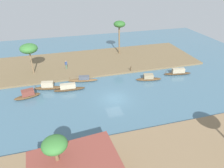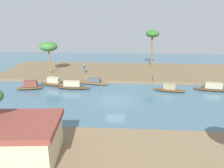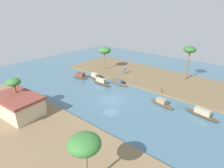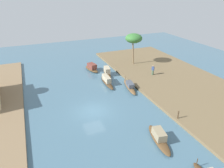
# 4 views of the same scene
# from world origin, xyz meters

# --- Properties ---
(river_water) EXTENTS (74.26, 74.26, 0.00)m
(river_water) POSITION_xyz_m (0.00, 0.00, 0.00)
(river_water) COLOR #476B7F
(river_water) RESTS_ON ground
(riverbank_left) EXTENTS (44.03, 14.44, 0.34)m
(riverbank_left) POSITION_xyz_m (0.00, -15.12, 0.17)
(riverbank_left) COLOR brown
(riverbank_left) RESTS_ON ground
(sampan_open_hull) EXTENTS (5.42, 1.78, 1.29)m
(sampan_open_hull) POSITION_xyz_m (-14.08, -4.93, 0.49)
(sampan_open_hull) COLOR #47331E
(sampan_open_hull) RESTS_ON river_water
(sampan_near_left_bank) EXTENTS (4.81, 1.98, 1.19)m
(sampan_near_left_bank) POSITION_xyz_m (-7.70, -4.31, 0.43)
(sampan_near_left_bank) COLOR brown
(sampan_near_left_bank) RESTS_ON river_water
(sampan_downstream_large) EXTENTS (5.23, 1.10, 1.30)m
(sampan_downstream_large) POSITION_xyz_m (6.64, -4.43, 0.50)
(sampan_downstream_large) COLOR #47331E
(sampan_downstream_large) RESTS_ON river_water
(sampan_foreground) EXTENTS (5.36, 1.83, 1.07)m
(sampan_foreground) POSITION_xyz_m (3.86, -7.01, 0.39)
(sampan_foreground) COLOR brown
(sampan_foreground) RESTS_ON river_water
(sampan_midstream) EXTENTS (4.09, 2.03, 1.35)m
(sampan_midstream) POSITION_xyz_m (13.06, -3.99, 0.52)
(sampan_midstream) COLOR brown
(sampan_midstream) RESTS_ON river_water
(sampan_with_tall_canopy) EXTENTS (5.09, 1.81, 1.42)m
(sampan_with_tall_canopy) POSITION_xyz_m (9.90, -5.77, 0.53)
(sampan_with_tall_canopy) COLOR brown
(sampan_with_tall_canopy) RESTS_ON river_water
(person_on_near_bank) EXTENTS (0.47, 0.46, 1.68)m
(person_on_near_bank) POSITION_xyz_m (6.40, -12.70, 1.09)
(person_on_near_bank) COLOR #4C664C
(person_on_near_bank) RESTS_ON riverbank_left
(mooring_post) EXTENTS (0.14, 0.14, 0.95)m
(mooring_post) POSITION_xyz_m (-5.66, -8.25, 0.82)
(mooring_post) COLOR #4C3823
(mooring_post) RESTS_ON riverbank_left
(palm_tree_left_near) EXTENTS (2.63, 2.63, 7.52)m
(palm_tree_left_near) POSITION_xyz_m (-6.39, -18.39, 6.90)
(palm_tree_left_near) COLOR brown
(palm_tree_left_near) RESTS_ON riverbank_left
(palm_tree_left_far) EXTENTS (3.15, 3.15, 5.83)m
(palm_tree_left_far) POSITION_xyz_m (12.63, -12.19, 5.25)
(palm_tree_left_far) COLOR #7F6647
(palm_tree_left_far) RESTS_ON riverbank_left
(palm_tree_right_tall) EXTENTS (2.14, 2.14, 5.34)m
(palm_tree_right_tall) POSITION_xyz_m (8.73, 12.54, 4.87)
(palm_tree_right_tall) COLOR brown
(palm_tree_right_tall) RESTS_ON riverbank_right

